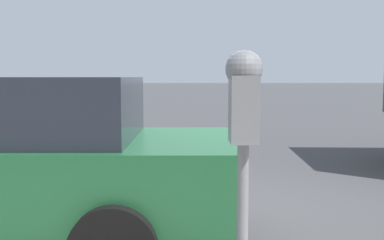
# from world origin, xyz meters

# --- Properties ---
(ground_plane) EXTENTS (220.00, 220.00, 0.00)m
(ground_plane) POSITION_xyz_m (0.00, 0.00, 0.00)
(ground_plane) COLOR #424244
(parking_meter) EXTENTS (0.21, 0.19, 1.50)m
(parking_meter) POSITION_xyz_m (-2.70, 0.22, 1.31)
(parking_meter) COLOR gray
(parking_meter) RESTS_ON sidewalk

